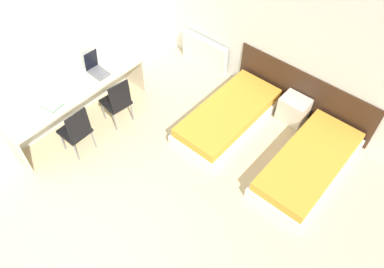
{
  "coord_description": "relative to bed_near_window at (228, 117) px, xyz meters",
  "views": [
    {
      "loc": [
        2.36,
        -0.3,
        4.83
      ],
      "look_at": [
        0.0,
        2.42,
        0.55
      ],
      "focal_mm": 35.0,
      "sensor_mm": 36.0,
      "label": 1
    }
  ],
  "objects": [
    {
      "name": "radiator",
      "position": [
        -1.32,
        0.95,
        0.12
      ],
      "size": [
        1.02,
        0.12,
        0.59
      ],
      "color": "silver",
      "rests_on": "ground_plane"
    },
    {
      "name": "headboard_panel",
      "position": [
        0.76,
        1.03,
        0.26
      ],
      "size": [
        2.55,
        0.03,
        0.87
      ],
      "color": "#382316",
      "rests_on": "ground_plane"
    },
    {
      "name": "bed_near_door",
      "position": [
        1.53,
        0.0,
        0.0
      ],
      "size": [
        0.92,
        2.0,
        0.37
      ],
      "color": "silver",
      "rests_on": "ground_plane"
    },
    {
      "name": "bed_near_window",
      "position": [
        0.0,
        0.0,
        0.0
      ],
      "size": [
        0.92,
        2.0,
        0.37
      ],
      "color": "silver",
      "rests_on": "ground_plane"
    },
    {
      "name": "chair_near_notebook",
      "position": [
        -1.42,
        -2.0,
        0.33
      ],
      "size": [
        0.41,
        0.41,
        0.93
      ],
      "rotation": [
        0.0,
        0.0,
        0.01
      ],
      "color": "black",
      "rests_on": "ground_plane"
    },
    {
      "name": "wall_back",
      "position": [
        -0.01,
        1.07,
        1.17
      ],
      "size": [
        5.33,
        0.05,
        2.7
      ],
      "color": "silver",
      "rests_on": "ground_plane"
    },
    {
      "name": "wall_left",
      "position": [
        -2.2,
        -1.15,
        1.17
      ],
      "size": [
        0.05,
        5.4,
        2.7
      ],
      "color": "silver",
      "rests_on": "ground_plane"
    },
    {
      "name": "desk",
      "position": [
        -1.89,
        -1.58,
        0.43
      ],
      "size": [
        0.55,
        2.48,
        0.75
      ],
      "color": "beige",
      "rests_on": "ground_plane"
    },
    {
      "name": "chair_near_laptop",
      "position": [
        -1.42,
        -1.16,
        0.33
      ],
      "size": [
        0.45,
        0.45,
        0.93
      ],
      "rotation": [
        0.0,
        0.0,
        -0.13
      ],
      "color": "black",
      "rests_on": "ground_plane"
    },
    {
      "name": "open_notebook",
      "position": [
        -1.9,
        -2.03,
        0.58
      ],
      "size": [
        0.35,
        0.27,
        0.02
      ],
      "rotation": [
        0.0,
        0.0,
        0.15
      ],
      "color": "#236B3D",
      "rests_on": "desk"
    },
    {
      "name": "laptop",
      "position": [
        -1.97,
        -1.08,
        0.65
      ],
      "size": [
        0.37,
        0.26,
        0.37
      ],
      "rotation": [
        0.0,
        0.0,
        -0.04
      ],
      "color": "slate",
      "rests_on": "desk"
    },
    {
      "name": "nightstand",
      "position": [
        0.76,
        0.82,
        0.06
      ],
      "size": [
        0.46,
        0.37,
        0.46
      ],
      "color": "beige",
      "rests_on": "ground_plane"
    }
  ]
}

